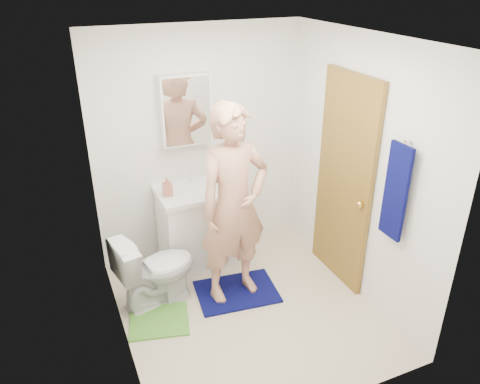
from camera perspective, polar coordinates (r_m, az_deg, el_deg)
name	(u,v)px	position (r m, az deg, el deg)	size (l,w,h in m)	color
floor	(247,308)	(4.48, 0.81, -13.98)	(2.20, 2.40, 0.02)	beige
ceiling	(249,37)	(3.47, 1.07, 18.37)	(2.20, 2.40, 0.02)	white
wall_back	(199,144)	(4.86, -4.96, 5.79)	(2.20, 0.02, 2.40)	white
wall_front	(330,271)	(2.91, 10.87, -9.50)	(2.20, 0.02, 2.40)	white
wall_left	(110,218)	(3.56, -15.61, -3.02)	(0.02, 2.40, 2.40)	white
wall_right	(360,170)	(4.36, 14.37, 2.60)	(0.02, 2.40, 2.40)	white
vanity_cabinet	(198,228)	(4.91, -5.15, -4.36)	(0.75, 0.55, 0.80)	white
countertop	(196,191)	(4.71, -5.35, 0.11)	(0.79, 0.59, 0.05)	white
sink_basin	(196,190)	(4.70, -5.36, 0.28)	(0.40, 0.40, 0.03)	white
faucet	(190,177)	(4.83, -6.07, 1.87)	(0.03, 0.03, 0.12)	silver
medicine_cabinet	(186,110)	(4.63, -6.65, 9.90)	(0.50, 0.12, 0.70)	white
mirror_panel	(188,112)	(4.58, -6.41, 9.71)	(0.46, 0.01, 0.66)	white
door	(344,182)	(4.51, 12.55, 1.18)	(0.05, 0.80, 2.05)	olive
door_knob	(360,204)	(4.29, 14.44, -1.47)	(0.07, 0.07, 0.07)	gold
towel	(396,192)	(3.90, 18.45, 0.00)	(0.03, 0.24, 0.80)	#080A4B
towel_hook	(408,141)	(3.77, 19.81, 5.86)	(0.02, 0.02, 0.06)	silver
toilet	(156,269)	(4.39, -10.21, -9.24)	(0.41, 0.73, 0.74)	white
bath_mat	(237,292)	(4.64, -0.41, -12.04)	(0.76, 0.54, 0.02)	#080A4B
green_rug	(159,321)	(4.38, -9.82, -15.23)	(0.52, 0.44, 0.02)	#58A537
soap_dispenser	(167,186)	(4.56, -8.87, 0.68)	(0.09, 0.09, 0.19)	#B66655
toothbrush_cup	(216,177)	(4.83, -2.93, 1.86)	(0.12, 0.12, 0.10)	#78397F
man	(234,206)	(4.13, -0.75, -1.68)	(0.68, 0.45, 1.86)	tan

